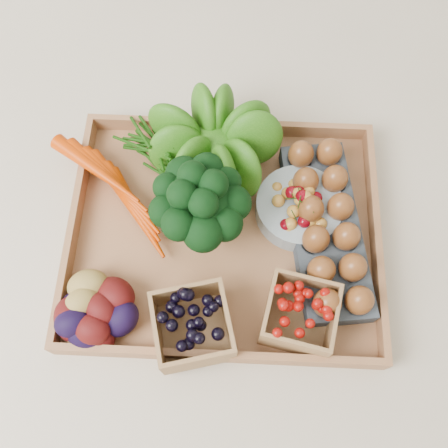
{
  "coord_description": "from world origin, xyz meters",
  "views": [
    {
      "loc": [
        0.02,
        -0.34,
        0.85
      ],
      "look_at": [
        0.0,
        0.0,
        0.06
      ],
      "focal_mm": 40.0,
      "sensor_mm": 36.0,
      "label": 1
    }
  ],
  "objects_px": {
    "tray": "(224,235)",
    "egg_carton": "(325,230)",
    "broccoli": "(200,214)",
    "cherry_bowl": "(299,208)"
  },
  "relations": [
    {
      "from": "broccoli",
      "to": "cherry_bowl",
      "type": "bearing_deg",
      "value": 13.01
    },
    {
      "from": "tray",
      "to": "broccoli",
      "type": "relative_size",
      "value": 3.29
    },
    {
      "from": "broccoli",
      "to": "egg_carton",
      "type": "xyz_separation_m",
      "value": [
        0.22,
        -0.0,
        -0.05
      ]
    },
    {
      "from": "tray",
      "to": "broccoli",
      "type": "height_order",
      "value": "broccoli"
    },
    {
      "from": "broccoli",
      "to": "cherry_bowl",
      "type": "relative_size",
      "value": 1.08
    },
    {
      "from": "broccoli",
      "to": "tray",
      "type": "bearing_deg",
      "value": -11.42
    },
    {
      "from": "cherry_bowl",
      "to": "broccoli",
      "type": "bearing_deg",
      "value": -166.99
    },
    {
      "from": "broccoli",
      "to": "egg_carton",
      "type": "relative_size",
      "value": 0.5
    },
    {
      "from": "broccoli",
      "to": "egg_carton",
      "type": "distance_m",
      "value": 0.22
    },
    {
      "from": "tray",
      "to": "egg_carton",
      "type": "height_order",
      "value": "egg_carton"
    }
  ]
}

